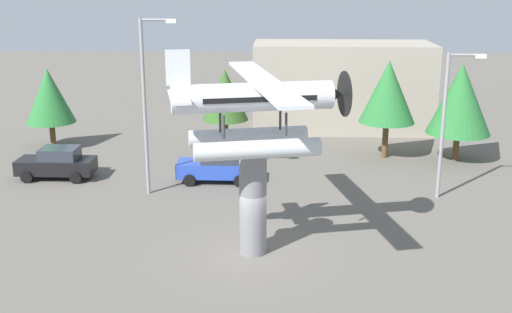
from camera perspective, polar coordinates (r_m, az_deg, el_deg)
ground_plane at (r=26.18m, az=-0.27°, el=-8.58°), size 140.00×140.00×0.00m
display_pedestal at (r=25.37m, az=-0.28°, el=-4.19°), size 1.10×1.10×4.27m
floatplane_monument at (r=24.34m, az=0.01°, el=4.27°), size 7.16×10.38×4.00m
car_near_black at (r=36.76m, az=-17.46°, el=-0.56°), size 4.20×2.02×1.76m
car_mid_blue at (r=34.60m, az=-3.51°, el=-0.85°), size 4.20×2.02×1.76m
streetlight_primary at (r=32.05m, az=-9.73°, el=5.39°), size 1.84×0.28×8.93m
streetlight_secondary at (r=32.57m, az=16.91°, el=3.60°), size 1.84×0.28×7.32m
storefront_building at (r=46.64m, az=7.73°, el=6.27°), size 12.72×5.39×6.24m
tree_west at (r=42.95m, az=-18.11°, el=5.19°), size 3.14×3.14×5.18m
tree_east at (r=39.80m, az=-2.79°, el=5.55°), size 2.88×2.88×5.31m
tree_center_back at (r=39.23m, az=11.78°, el=5.71°), size 3.39×3.39×6.01m
tree_far_east at (r=39.65m, az=17.90°, el=4.94°), size 3.79×3.79×5.92m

